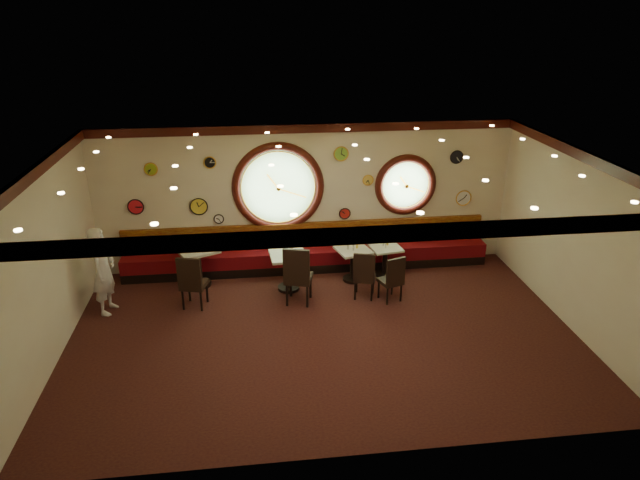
{
  "coord_description": "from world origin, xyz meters",
  "views": [
    {
      "loc": [
        -1.16,
        -8.73,
        5.51
      ],
      "look_at": [
        0.03,
        0.8,
        1.5
      ],
      "focal_mm": 32.0,
      "sensor_mm": 36.0,
      "label": 1
    }
  ],
  "objects": [
    {
      "name": "wall_clock_2",
      "position": [
        0.85,
        2.96,
        1.2
      ],
      "size": [
        0.24,
        0.03,
        0.24
      ],
      "primitive_type": "cylinder",
      "rotation": [
        1.57,
        0.0,
        0.0
      ],
      "color": "red",
      "rests_on": "wall_back"
    },
    {
      "name": "wall_clock_6",
      "position": [
        3.55,
        2.96,
        1.45
      ],
      "size": [
        0.34,
        0.03,
        0.34
      ],
      "primitive_type": "cylinder",
      "rotation": [
        1.57,
        0.0,
        0.0
      ],
      "color": "white",
      "rests_on": "wall_back"
    },
    {
      "name": "wall_left",
      "position": [
        -4.5,
        0.0,
        1.6
      ],
      "size": [
        0.02,
        6.0,
        3.2
      ],
      "primitive_type": "cube",
      "color": "beige",
      "rests_on": "floor"
    },
    {
      "name": "molding_left",
      "position": [
        -4.45,
        0.0,
        3.11
      ],
      "size": [
        0.1,
        6.0,
        0.18
      ],
      "primitive_type": "cube",
      "color": "#380E0A",
      "rests_on": "wall_back"
    },
    {
      "name": "porthole_left_ring",
      "position": [
        -0.6,
        2.95,
        1.85
      ],
      "size": [
        1.61,
        0.03,
        1.61
      ],
      "primitive_type": "torus",
      "rotation": [
        1.57,
        0.0,
        0.0
      ],
      "color": "gold",
      "rests_on": "wall_back"
    },
    {
      "name": "table_a",
      "position": [
        -2.34,
        2.24,
        0.53
      ],
      "size": [
        1.02,
        1.02,
        0.84
      ],
      "color": "black",
      "rests_on": "floor"
    },
    {
      "name": "condiment_d_salt",
      "position": [
        1.58,
        2.26,
        0.74
      ],
      "size": [
        0.04,
        0.04,
        0.11
      ],
      "primitive_type": "cylinder",
      "color": "silver",
      "rests_on": "table_d"
    },
    {
      "name": "wall_clock_4",
      "position": [
        -3.6,
        2.96,
        1.55
      ],
      "size": [
        0.32,
        0.03,
        0.32
      ],
      "primitive_type": "cylinder",
      "rotation": [
        1.57,
        0.0,
        0.0
      ],
      "color": "red",
      "rests_on": "wall_back"
    },
    {
      "name": "molding_right",
      "position": [
        4.45,
        0.0,
        3.11
      ],
      "size": [
        0.1,
        6.0,
        0.18
      ],
      "primitive_type": "cube",
      "color": "#380E0A",
      "rests_on": "wall_back"
    },
    {
      "name": "chair_d",
      "position": [
        1.5,
        1.04,
        0.56
      ],
      "size": [
        0.52,
        0.52,
        0.6
      ],
      "rotation": [
        0.0,
        0.0,
        0.34
      ],
      "color": "black",
      "rests_on": "floor"
    },
    {
      "name": "wall_clock_1",
      "position": [
        -2.0,
        2.96,
        2.45
      ],
      "size": [
        0.24,
        0.03,
        0.24
      ],
      "primitive_type": "cylinder",
      "rotation": [
        1.57,
        0.0,
        0.0
      ],
      "color": "black",
      "rests_on": "wall_back"
    },
    {
      "name": "condiment_b_bottle",
      "position": [
        -0.42,
        1.88,
        0.88
      ],
      "size": [
        0.05,
        0.05,
        0.17
      ],
      "primitive_type": "cylinder",
      "color": "gold",
      "rests_on": "table_b"
    },
    {
      "name": "banquette_back",
      "position": [
        0.0,
        2.94,
        0.75
      ],
      "size": [
        8.0,
        0.1,
        0.55
      ],
      "primitive_type": "cube",
      "color": "#5E1107",
      "rests_on": "wall_back"
    },
    {
      "name": "wall_clock_3",
      "position": [
        -1.9,
        2.96,
        1.2
      ],
      "size": [
        0.2,
        0.03,
        0.2
      ],
      "primitive_type": "cylinder",
      "rotation": [
        1.57,
        0.0,
        0.0
      ],
      "color": "white",
      "rests_on": "wall_back"
    },
    {
      "name": "waiter",
      "position": [
        -4.0,
        1.34,
        0.86
      ],
      "size": [
        0.53,
        0.7,
        1.72
      ],
      "primitive_type": "imported",
      "rotation": [
        0.0,
        0.0,
        1.38
      ],
      "color": "white",
      "rests_on": "floor"
    },
    {
      "name": "porthole_right_ring",
      "position": [
        2.2,
        2.95,
        1.8
      ],
      "size": [
        1.09,
        0.03,
        1.09
      ],
      "primitive_type": "torus",
      "rotation": [
        1.57,
        0.0,
        0.0
      ],
      "color": "gold",
      "rests_on": "wall_back"
    },
    {
      "name": "chair_c",
      "position": [
        0.97,
        1.23,
        0.58
      ],
      "size": [
        0.52,
        0.52,
        0.63
      ],
      "rotation": [
        0.0,
        0.0,
        -0.28
      ],
      "color": "black",
      "rests_on": "floor"
    },
    {
      "name": "table_d",
      "position": [
        1.62,
        2.2,
        0.43
      ],
      "size": [
        0.71,
        0.71,
        0.68
      ],
      "color": "black",
      "rests_on": "floor"
    },
    {
      "name": "condiment_b_pepper",
      "position": [
        -0.53,
        1.76,
        0.84
      ],
      "size": [
        0.03,
        0.03,
        0.09
      ],
      "primitive_type": "cylinder",
      "color": "silver",
      "rests_on": "table_b"
    },
    {
      "name": "wall_clock_9",
      "position": [
        -2.3,
        2.96,
        1.5
      ],
      "size": [
        0.36,
        0.03,
        0.36
      ],
      "primitive_type": "cylinder",
      "rotation": [
        1.57,
        0.0,
        0.0
      ],
      "color": "yellow",
      "rests_on": "wall_back"
    },
    {
      "name": "ceiling",
      "position": [
        0.0,
        0.0,
        3.2
      ],
      "size": [
        9.0,
        6.0,
        0.02
      ],
      "primitive_type": "cube",
      "color": "gold",
      "rests_on": "wall_back"
    },
    {
      "name": "condiment_d_pepper",
      "position": [
        1.6,
        2.13,
        0.73
      ],
      "size": [
        0.03,
        0.03,
        0.09
      ],
      "primitive_type": "cylinder",
      "color": "silver",
      "rests_on": "table_d"
    },
    {
      "name": "banquette_seat",
      "position": [
        0.0,
        2.72,
        0.35
      ],
      "size": [
        8.0,
        0.55,
        0.3
      ],
      "primitive_type": "cube",
      "color": "#56070E",
      "rests_on": "banquette_base"
    },
    {
      "name": "floor",
      "position": [
        0.0,
        0.0,
        0.0
      ],
      "size": [
        9.0,
        6.0,
        0.0
      ],
      "primitive_type": "cube",
      "color": "black",
      "rests_on": "ground"
    },
    {
      "name": "porthole_left_frame",
      "position": [
        -0.6,
        2.98,
        1.85
      ],
      "size": [
        1.98,
        0.18,
        1.98
      ],
      "primitive_type": "torus",
      "rotation": [
        1.57,
        0.0,
        0.0
      ],
      "color": "#380E0A",
      "rests_on": "wall_back"
    },
    {
      "name": "condiment_b_salt",
      "position": [
        -0.52,
        1.92,
        0.84
      ],
      "size": [
        0.04,
        0.04,
        0.1
      ],
      "primitive_type": "cylinder",
      "color": "silver",
      "rests_on": "table_b"
    },
    {
      "name": "porthole_left_glass",
      "position": [
        -0.6,
        3.0,
        1.85
      ],
      "size": [
        1.66,
        0.02,
        1.66
      ],
      "primitive_type": "cylinder",
      "rotation": [
        1.57,
        0.0,
        0.0
      ],
      "color": "#7BB16A",
      "rests_on": "wall_back"
    },
    {
      "name": "condiment_c_salt",
      "position": [
        0.78,
        2.08,
        0.78
      ],
      "size": [
        0.04,
        0.04,
        0.11
      ],
      "primitive_type": "cylinder",
      "color": "silver",
      "rests_on": "table_c"
    },
    {
      "name": "condiment_a_bottle",
      "position": [
        -2.18,
        2.28,
        0.93
      ],
      "size": [
        0.05,
        0.05,
        0.17
      ],
      "primitive_type": "cylinder",
      "color": "gold",
      "rests_on": "table_a"
    },
    {
      "name": "table_b",
      "position": [
        -0.5,
        1.82,
        0.5
      ],
      "size": [
        0.77,
        0.77,
        0.79
      ],
      "color": "black",
      "rests_on": "floor"
    },
    {
      "name": "wall_clock_8",
      "position": [
        1.35,
        2.96,
        1.95
      ],
      "size": [
        0.22,
        0.03,
        0.22
      ],
      "primitive_type": "cylinder",
      "rotation": [
        1.57,
        0.0,
        0.0
      ],
      "color": "gold",
      "rests_on": "wall_back"
    },
    {
      "name": "wall_front",
      "position": [
        0.0,
        -3.0,
        1.6
      ],
      "size": [
        9.0,
        0.02,
        3.2
      ],
      "primitive_type": "cube",
      "color": "beige",
      "rests_on": "floor"
    },
    {
      "name": "table_c",
      "position": [
        0.89,
        2.07,
        0.46
      ],
      "size": [
        0.81,
        0.81,
        0.72
      ],
      "color": "black",
      "rests_on": "floor"
    },
    {
      "name": "wall_clock_0",
      "position": [
        0.75,
        2.96,
        2.55
      ],
      "size": [
        0.3,
        0.03,
        0.3
      ],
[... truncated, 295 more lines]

